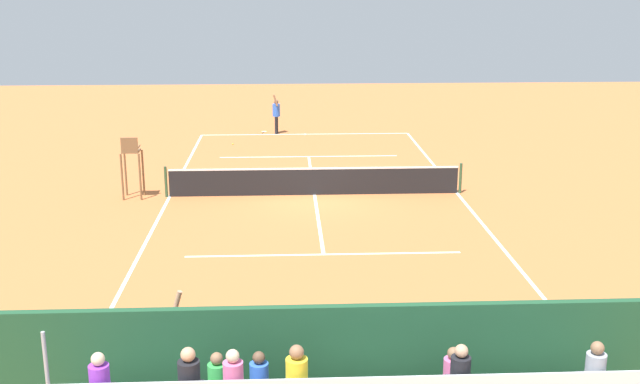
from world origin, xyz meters
TOP-DOWN VIEW (x-y plane):
  - ground_plane at (0.00, 0.00)m, footprint 60.00×60.00m
  - court_line_markings at (0.00, -0.04)m, footprint 10.10×22.20m
  - tennis_net at (0.00, 0.00)m, footprint 10.30×0.10m
  - backdrop_wall at (0.00, 14.00)m, footprint 18.00×0.16m
  - umpire_chair at (6.20, 0.10)m, footprint 0.67×0.67m
  - courtside_bench at (-1.87, 13.27)m, footprint 1.80×0.40m
  - tennis_player at (1.39, -11.25)m, footprint 0.40×0.55m
  - tennis_racket at (2.02, -11.65)m, footprint 0.36×0.58m
  - tennis_ball_near at (3.36, -8.68)m, footprint 0.07×0.07m
  - line_judge at (3.02, 13.25)m, footprint 0.43×0.55m

SIDE VIEW (x-z plane):
  - ground_plane at x=0.00m, z-range 0.00..0.00m
  - court_line_markings at x=0.00m, z-range 0.00..0.01m
  - tennis_racket at x=2.02m, z-range 0.00..0.03m
  - tennis_ball_near at x=3.36m, z-range 0.00..0.07m
  - tennis_net at x=0.00m, z-range -0.03..1.04m
  - courtside_bench at x=-1.87m, z-range 0.09..1.02m
  - backdrop_wall at x=0.00m, z-range 0.00..2.00m
  - tennis_player at x=1.39m, z-range 0.05..1.98m
  - line_judge at x=3.02m, z-range 0.05..1.98m
  - umpire_chair at x=6.20m, z-range 0.24..2.38m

